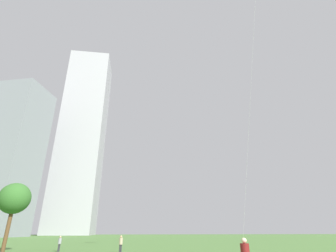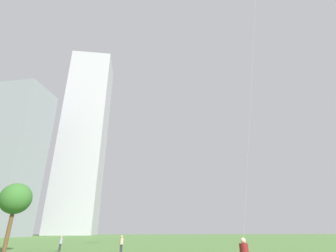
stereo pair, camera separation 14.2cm
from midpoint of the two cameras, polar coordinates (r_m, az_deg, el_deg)
person_standing_0 at (r=29.15m, az=-10.40°, el=-24.68°), size 0.37×0.37×1.68m
person_standing_2 at (r=33.04m, az=-23.12°, el=-23.19°), size 0.35×0.35×1.59m
park_tree_1 at (r=34.44m, az=-31.23°, el=-14.00°), size 3.40×3.40×7.24m
distant_highrise_0 at (r=115.06m, az=-33.40°, el=-5.76°), size 29.23×23.08×56.48m
distant_highrise_1 at (r=144.01m, az=-18.47°, el=-2.54°), size 21.70×22.45×97.41m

